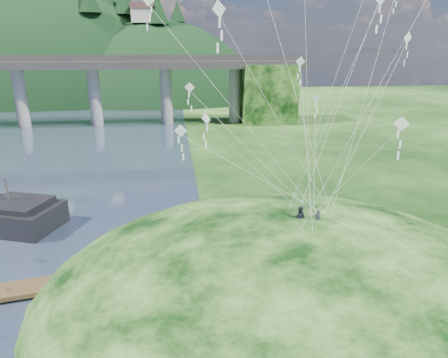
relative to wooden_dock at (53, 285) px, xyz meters
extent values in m
plane|color=black|center=(8.26, -3.95, -0.42)|extent=(320.00, 320.00, 0.00)
ellipsoid|color=black|center=(16.26, -1.95, -1.92)|extent=(36.00, 32.00, 13.00)
cylinder|color=gray|center=(-23.74, 66.05, 6.08)|extent=(2.60, 2.60, 13.00)
cylinder|color=gray|center=(-8.24, 66.05, 6.08)|extent=(2.60, 2.60, 13.00)
cylinder|color=gray|center=(7.26, 66.05, 6.08)|extent=(2.60, 2.60, 13.00)
cylinder|color=gray|center=(22.76, 66.05, 6.08)|extent=(2.60, 2.60, 13.00)
cube|color=black|center=(30.26, 66.05, 6.08)|extent=(12.00, 11.00, 13.00)
ellipsoid|color=black|center=(-31.74, 122.05, -6.42)|extent=(96.00, 68.00, 88.00)
ellipsoid|color=black|center=(3.26, 114.05, -10.42)|extent=(76.00, 56.00, 72.00)
cone|color=black|center=(5.15, 105.08, 27.45)|extent=(6.56, 6.56, 8.63)
cone|color=black|center=(11.04, 110.68, 27.27)|extent=(4.88, 4.88, 6.42)
cube|color=beige|center=(0.26, 106.05, 25.47)|extent=(6.00, 5.00, 4.00)
cube|color=brown|center=(0.26, 106.05, 28.17)|extent=(6.40, 5.40, 1.60)
cube|color=black|center=(-5.85, 10.90, 2.09)|extent=(6.35, 5.83, 0.52)
cylinder|color=#2D2B2B|center=(-6.66, 11.19, 3.22)|extent=(0.21, 0.21, 2.59)
cube|color=#382A17|center=(0.00, 0.00, 0.01)|extent=(13.40, 4.34, 0.33)
cylinder|color=#382A17|center=(-2.79, -0.49, -0.23)|extent=(0.28, 0.28, 0.95)
cylinder|color=#382A17|center=(0.00, 0.00, -0.23)|extent=(0.28, 0.28, 0.95)
cylinder|color=#382A17|center=(2.79, 0.49, -0.23)|extent=(0.28, 0.28, 0.95)
cylinder|color=#382A17|center=(5.59, 0.98, -0.23)|extent=(0.28, 0.28, 0.95)
imported|color=#252832|center=(18.26, -1.37, 5.28)|extent=(0.59, 0.44, 1.48)
imported|color=#252832|center=(17.14, -0.95, 5.41)|extent=(1.03, 0.96, 1.68)
cube|color=white|center=(21.87, -3.97, 11.49)|extent=(0.69, 0.63, 0.86)
cube|color=white|center=(21.87, -3.97, 10.86)|extent=(0.11, 0.07, 0.51)
cube|color=white|center=(21.87, -3.97, 10.24)|extent=(0.11, 0.07, 0.51)
cube|color=white|center=(21.87, -3.97, 9.61)|extent=(0.11, 0.07, 0.51)
cube|color=white|center=(17.84, 3.01, 14.78)|extent=(0.70, 0.25, 0.67)
cube|color=white|center=(17.84, 3.01, 14.29)|extent=(0.09, 0.05, 0.40)
cube|color=white|center=(17.84, 3.01, 13.80)|extent=(0.09, 0.05, 0.40)
cube|color=white|center=(17.84, 3.01, 13.31)|extent=(0.09, 0.05, 0.40)
cube|color=white|center=(9.22, 1.43, 10.35)|extent=(0.86, 0.21, 0.87)
cube|color=white|center=(9.22, 1.43, 9.73)|extent=(0.11, 0.02, 0.50)
cube|color=white|center=(9.22, 1.43, 9.11)|extent=(0.11, 0.02, 0.50)
cube|color=white|center=(9.22, 1.43, 8.50)|extent=(0.11, 0.02, 0.50)
cube|color=white|center=(18.74, -5.94, 17.45)|extent=(0.08, 0.07, 0.39)
cube|color=white|center=(18.74, -5.94, 16.97)|extent=(0.08, 0.07, 0.39)
cube|color=white|center=(18.74, -5.94, 16.50)|extent=(0.08, 0.07, 0.39)
cube|color=white|center=(11.15, -4.85, 17.42)|extent=(0.59, 0.65, 0.81)
cube|color=white|center=(11.15, -4.85, 16.83)|extent=(0.10, 0.07, 0.48)
cube|color=white|center=(11.15, -4.85, 16.24)|extent=(0.10, 0.07, 0.48)
cube|color=white|center=(11.15, -4.85, 15.65)|extent=(0.10, 0.07, 0.48)
cube|color=white|center=(10.79, -0.62, 11.45)|extent=(0.51, 0.64, 0.76)
cube|color=white|center=(10.79, -0.62, 10.90)|extent=(0.09, 0.07, 0.45)
cube|color=white|center=(10.79, -0.62, 10.34)|extent=(0.09, 0.07, 0.45)
cube|color=white|center=(10.79, -0.62, 9.79)|extent=(0.09, 0.07, 0.45)
cube|color=white|center=(25.70, 3.02, 16.39)|extent=(0.76, 0.35, 0.80)
cube|color=white|center=(25.70, 3.02, 15.82)|extent=(0.10, 0.07, 0.47)
cube|color=white|center=(25.70, 3.02, 15.25)|extent=(0.10, 0.07, 0.47)
cube|color=white|center=(25.70, 3.02, 14.68)|extent=(0.10, 0.07, 0.47)
cube|color=white|center=(25.99, 6.02, 18.92)|extent=(0.09, 0.03, 0.39)
cube|color=white|center=(25.99, 6.02, 18.44)|extent=(0.09, 0.03, 0.39)
cube|color=white|center=(7.54, 1.23, 18.42)|extent=(0.69, 0.28, 0.69)
cube|color=white|center=(7.54, 1.23, 17.91)|extent=(0.08, 0.07, 0.42)
cube|color=white|center=(7.54, 1.23, 17.40)|extent=(0.08, 0.07, 0.42)
cube|color=white|center=(7.54, 1.23, 16.90)|extent=(0.08, 0.07, 0.42)
cube|color=white|center=(20.98, 7.85, 11.56)|extent=(0.67, 0.24, 0.65)
cube|color=white|center=(20.98, 7.85, 11.09)|extent=(0.09, 0.03, 0.39)
cube|color=white|center=(20.98, 7.85, 10.61)|extent=(0.09, 0.03, 0.39)
cube|color=white|center=(20.98, 7.85, 10.13)|extent=(0.09, 0.03, 0.39)
cube|color=white|center=(9.93, 2.13, 13.16)|extent=(0.69, 0.18, 0.68)
cube|color=white|center=(9.93, 2.13, 12.67)|extent=(0.09, 0.03, 0.40)
cube|color=white|center=(9.93, 2.13, 12.19)|extent=(0.09, 0.03, 0.40)
cube|color=white|center=(9.93, 2.13, 11.70)|extent=(0.09, 0.03, 0.40)
camera|label=1|loc=(8.82, -25.46, 15.53)|focal=32.00mm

